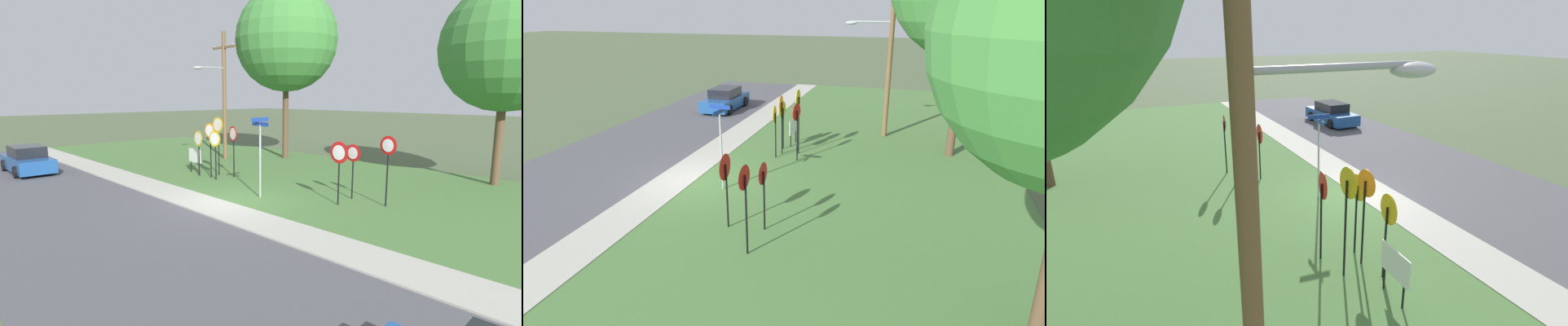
{
  "view_description": "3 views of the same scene",
  "coord_description": "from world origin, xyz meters",
  "views": [
    {
      "loc": [
        11.62,
        -9.19,
        3.98
      ],
      "look_at": [
        -1.13,
        2.8,
        1.05
      ],
      "focal_mm": 27.88,
      "sensor_mm": 36.0,
      "label": 1
    },
    {
      "loc": [
        14.39,
        7.7,
        6.45
      ],
      "look_at": [
        -0.08,
        3.52,
        1.09
      ],
      "focal_mm": 31.0,
      "sensor_mm": 36.0,
      "label": 2
    },
    {
      "loc": [
        -11.89,
        7.46,
        5.98
      ],
      "look_at": [
        -0.56,
        2.23,
        1.79
      ],
      "focal_mm": 27.57,
      "sensor_mm": 36.0,
      "label": 3
    }
  ],
  "objects": [
    {
      "name": "oak_tree_right",
      "position": [
        5.89,
        10.54,
        6.01
      ],
      "size": [
        5.51,
        5.51,
        8.74
      ],
      "color": "brown",
      "rests_on": "grass_median"
    },
    {
      "name": "yield_sign_far_left",
      "position": [
        2.96,
        3.76,
        1.6
      ],
      "size": [
        0.67,
        0.11,
        2.12
      ],
      "rotation": [
        0.0,
        0.0,
        -0.05
      ],
      "color": "black",
      "rests_on": "grass_median"
    },
    {
      "name": "stop_sign_near_right",
      "position": [
        -4.35,
        2.93,
        2.16
      ],
      "size": [
        0.77,
        0.09,
        2.9
      ],
      "rotation": [
        0.0,
        0.0,
        0.0
      ],
      "color": "black",
      "rests_on": "grass_median"
    },
    {
      "name": "notice_board",
      "position": [
        -5.62,
        2.38,
        0.87
      ],
      "size": [
        1.1,
        0.09,
        1.25
      ],
      "rotation": [
        0.0,
        0.0,
        -0.05
      ],
      "color": "black",
      "rests_on": "grass_median"
    },
    {
      "name": "yield_sign_near_right",
      "position": [
        4.41,
        3.75,
        1.93
      ],
      "size": [
        0.68,
        0.12,
        2.54
      ],
      "rotation": [
        0.0,
        0.0,
        -0.08
      ],
      "color": "black",
      "rests_on": "grass_median"
    },
    {
      "name": "oak_tree_left",
      "position": [
        -5.98,
        9.51,
        7.34
      ],
      "size": [
        6.31,
        6.31,
        10.47
      ],
      "color": "brown",
      "rests_on": "grass_median"
    },
    {
      "name": "grass_median",
      "position": [
        0.0,
        6.0,
        0.02
      ],
      "size": [
        44.0,
        12.0,
        0.04
      ],
      "primitive_type": "cube",
      "color": "#477038",
      "rests_on": "ground_plane"
    },
    {
      "name": "stop_sign_near_left",
      "position": [
        -3.53,
        2.11,
        1.72
      ],
      "size": [
        0.73,
        0.12,
        2.31
      ],
      "rotation": [
        0.0,
        0.0,
        0.1
      ],
      "color": "black",
      "rests_on": "grass_median"
    },
    {
      "name": "stop_sign_far_center",
      "position": [
        -3.4,
        3.11,
        1.85
      ],
      "size": [
        0.72,
        0.16,
        2.49
      ],
      "rotation": [
        0.0,
        0.0,
        -0.19
      ],
      "color": "black",
      "rests_on": "grass_median"
    },
    {
      "name": "parked_hatchback_near",
      "position": [
        -11.86,
        -3.79,
        0.64
      ],
      "size": [
        4.19,
        1.92,
        1.39
      ],
      "rotation": [
        0.0,
        0.0,
        -0.01
      ],
      "color": "#1E4C8C",
      "rests_on": "road_asphalt"
    },
    {
      "name": "ground_plane",
      "position": [
        0.0,
        0.0,
        0.0
      ],
      "size": [
        160.0,
        160.0,
        0.0
      ],
      "primitive_type": "plane",
      "color": "#4C5B3D"
    },
    {
      "name": "road_asphalt",
      "position": [
        0.0,
        -4.8,
        0.01
      ],
      "size": [
        44.0,
        6.4,
        0.01
      ],
      "primitive_type": "cube",
      "color": "#4C4C51",
      "rests_on": "ground_plane"
    },
    {
      "name": "utility_pole",
      "position": [
        -8.3,
        6.3,
        4.25
      ],
      "size": [
        2.1,
        2.35,
        7.74
      ],
      "color": "brown",
      "rests_on": "grass_median"
    },
    {
      "name": "stop_sign_far_left",
      "position": [
        -4.08,
        2.24,
        1.96
      ],
      "size": [
        0.71,
        0.1,
        2.65
      ],
      "rotation": [
        0.0,
        0.0,
        0.05
      ],
      "color": "black",
      "rests_on": "grass_median"
    },
    {
      "name": "street_name_post",
      "position": [
        0.39,
        1.34,
        1.88
      ],
      "size": [
        0.96,
        0.82,
        3.12
      ],
      "rotation": [
        0.0,
        0.0,
        -0.07
      ],
      "color": "#9EA0A8",
      "rests_on": "grass_median"
    },
    {
      "name": "sidewalk_strip",
      "position": [
        0.0,
        -0.8,
        0.03
      ],
      "size": [
        44.0,
        1.6,
        0.06
      ],
      "primitive_type": "cube",
      "color": "#ADAA9E",
      "rests_on": "ground_plane"
    },
    {
      "name": "stop_sign_far_right",
      "position": [
        -4.83,
        2.08,
        1.67
      ],
      "size": [
        0.76,
        0.13,
        2.24
      ],
      "rotation": [
        0.0,
        0.0,
        -0.12
      ],
      "color": "black",
      "rests_on": "grass_median"
    },
    {
      "name": "yield_sign_near_left",
      "position": [
        3.11,
        2.65,
        1.77
      ],
      "size": [
        0.8,
        0.1,
        2.32
      ],
      "rotation": [
        0.0,
        0.0,
        -0.01
      ],
      "color": "black",
      "rests_on": "grass_median"
    }
  ]
}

